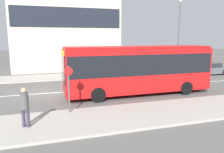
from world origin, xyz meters
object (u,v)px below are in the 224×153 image
Objects in this scene: city_bus at (138,67)px; street_lamp at (179,29)px; pedestrian_near_stop at (25,105)px; parked_car_0 at (166,71)px; bus_stop_sign at (69,85)px; parked_car_1 at (208,69)px.

city_bus is 11.60m from street_lamp.
city_bus is at bearing 50.07° from pedestrian_near_stop.
pedestrian_near_stop is at bearing -142.51° from street_lamp.
parked_car_0 is 2.63× the size of pedestrian_near_stop.
street_lamp is (13.37, 10.44, 3.36)m from bus_stop_sign.
bus_stop_sign is 17.29m from street_lamp.
bus_stop_sign is at bearing -142.03° from street_lamp.
city_bus reaches higher than parked_car_0.
bus_stop_sign reaches higher than parked_car_0.
pedestrian_near_stop is at bearing -149.89° from city_bus.
city_bus reaches higher than parked_car_1.
parked_car_1 is at bearing 26.82° from city_bus.
city_bus is 12.24m from parked_car_1.
city_bus is 4.21× the size of bus_stop_sign.
bus_stop_sign reaches higher than pedestrian_near_stop.
street_lamp is (2.70, 2.06, 4.31)m from parked_car_0.
pedestrian_near_stop is at bearing -151.61° from parked_car_1.
parked_car_0 reaches higher than parked_car_1.
street_lamp reaches higher than pedestrian_near_stop.
city_bus is 1.29× the size of street_lamp.
street_lamp is (-2.61, 2.08, 4.32)m from parked_car_1.
city_bus is 8.37m from pedestrian_near_stop.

